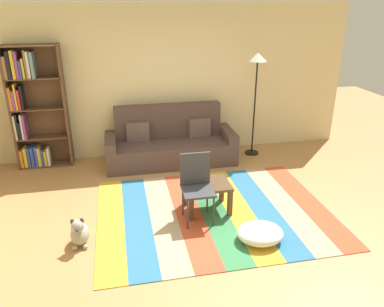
% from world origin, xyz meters
% --- Properties ---
extents(ground_plane, '(14.00, 14.00, 0.00)m').
position_xyz_m(ground_plane, '(0.00, 0.00, 0.00)').
color(ground_plane, '#B27F4C').
extents(back_wall, '(6.80, 0.10, 2.70)m').
position_xyz_m(back_wall, '(0.00, 2.55, 1.35)').
color(back_wall, beige).
rests_on(back_wall, ground_plane).
extents(rug, '(3.15, 2.44, 0.01)m').
position_xyz_m(rug, '(0.26, 0.16, 0.01)').
color(rug, gold).
rests_on(rug, ground_plane).
extents(couch, '(2.26, 0.80, 1.00)m').
position_xyz_m(couch, '(-0.06, 2.02, 0.34)').
color(couch, '#4C3833').
rests_on(couch, ground_plane).
extents(bookshelf, '(0.90, 0.28, 2.07)m').
position_xyz_m(bookshelf, '(-2.33, 2.31, 1.03)').
color(bookshelf, brown).
rests_on(bookshelf, ground_plane).
extents(coffee_table, '(0.61, 0.49, 0.41)m').
position_xyz_m(coffee_table, '(0.18, 0.23, 0.33)').
color(coffee_table, '#513826').
rests_on(coffee_table, rug).
extents(pouf, '(0.57, 0.49, 0.20)m').
position_xyz_m(pouf, '(0.64, -0.60, 0.11)').
color(pouf, white).
rests_on(pouf, rug).
extents(dog, '(0.22, 0.35, 0.40)m').
position_xyz_m(dog, '(-1.49, -0.22, 0.16)').
color(dog, '#9E998E').
rests_on(dog, ground_plane).
extents(standing_lamp, '(0.32, 0.32, 1.87)m').
position_xyz_m(standing_lamp, '(1.51, 2.08, 1.56)').
color(standing_lamp, black).
rests_on(standing_lamp, ground_plane).
extents(tv_remote, '(0.11, 0.15, 0.02)m').
position_xyz_m(tv_remote, '(0.12, 0.16, 0.43)').
color(tv_remote, black).
rests_on(tv_remote, coffee_table).
extents(folding_chair, '(0.40, 0.40, 0.90)m').
position_xyz_m(folding_chair, '(0.00, 0.09, 0.53)').
color(folding_chair, '#38383D').
rests_on(folding_chair, ground_plane).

